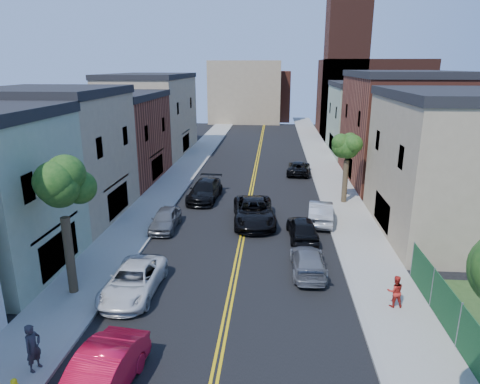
% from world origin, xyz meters
% --- Properties ---
extents(sidewalk_left, '(3.20, 100.00, 0.15)m').
position_xyz_m(sidewalk_left, '(-7.90, 40.00, 0.07)').
color(sidewalk_left, gray).
rests_on(sidewalk_left, ground).
extents(sidewalk_right, '(3.20, 100.00, 0.15)m').
position_xyz_m(sidewalk_right, '(7.90, 40.00, 0.07)').
color(sidewalk_right, gray).
rests_on(sidewalk_right, ground).
extents(curb_left, '(0.30, 100.00, 0.15)m').
position_xyz_m(curb_left, '(-6.15, 40.00, 0.07)').
color(curb_left, gray).
rests_on(curb_left, ground).
extents(curb_right, '(0.30, 100.00, 0.15)m').
position_xyz_m(curb_right, '(6.15, 40.00, 0.07)').
color(curb_right, gray).
rests_on(curb_right, ground).
extents(bldg_left_tan_near, '(9.00, 10.00, 9.00)m').
position_xyz_m(bldg_left_tan_near, '(-14.00, 25.00, 4.50)').
color(bldg_left_tan_near, '#998466').
rests_on(bldg_left_tan_near, ground).
extents(bldg_left_brick, '(9.00, 12.00, 8.00)m').
position_xyz_m(bldg_left_brick, '(-14.00, 36.00, 4.00)').
color(bldg_left_brick, brown).
rests_on(bldg_left_brick, ground).
extents(bldg_left_tan_far, '(9.00, 16.00, 9.50)m').
position_xyz_m(bldg_left_tan_far, '(-14.00, 50.00, 4.75)').
color(bldg_left_tan_far, '#998466').
rests_on(bldg_left_tan_far, ground).
extents(bldg_right_tan, '(9.00, 12.00, 9.00)m').
position_xyz_m(bldg_right_tan, '(14.00, 24.00, 4.50)').
color(bldg_right_tan, '#998466').
rests_on(bldg_right_tan, ground).
extents(bldg_right_brick, '(9.00, 14.00, 10.00)m').
position_xyz_m(bldg_right_brick, '(14.00, 38.00, 5.00)').
color(bldg_right_brick, brown).
rests_on(bldg_right_brick, ground).
extents(bldg_right_palegrn, '(9.00, 12.00, 8.50)m').
position_xyz_m(bldg_right_palegrn, '(14.00, 52.00, 4.25)').
color(bldg_right_palegrn, gray).
rests_on(bldg_right_palegrn, ground).
extents(church, '(16.20, 14.20, 22.60)m').
position_xyz_m(church, '(16.33, 67.07, 7.24)').
color(church, '#4C2319').
rests_on(church, ground).
extents(backdrop_left, '(14.00, 8.00, 12.00)m').
position_xyz_m(backdrop_left, '(-4.00, 82.00, 6.00)').
color(backdrop_left, '#998466').
rests_on(backdrop_left, ground).
extents(backdrop_center, '(10.00, 8.00, 10.00)m').
position_xyz_m(backdrop_center, '(0.00, 86.00, 5.00)').
color(backdrop_center, brown).
rests_on(backdrop_center, ground).
extents(fence_right, '(0.04, 15.00, 1.90)m').
position_xyz_m(fence_right, '(9.50, 9.50, 1.10)').
color(fence_right, '#143F1E').
rests_on(fence_right, sidewalk_right).
extents(tree_left_mid, '(5.20, 5.20, 9.29)m').
position_xyz_m(tree_left_mid, '(-7.88, 14.01, 6.58)').
color(tree_left_mid, '#362B1B').
rests_on(tree_left_mid, sidewalk_left).
extents(tree_right_far, '(4.40, 4.40, 8.03)m').
position_xyz_m(tree_right_far, '(7.92, 30.01, 5.76)').
color(tree_right_far, '#362B1B').
rests_on(tree_right_far, sidewalk_right).
extents(red_sedan, '(2.29, 5.15, 1.64)m').
position_xyz_m(red_sedan, '(-3.80, 7.31, 0.82)').
color(red_sedan, red).
rests_on(red_sedan, ground).
extents(white_pickup, '(2.45, 5.21, 1.44)m').
position_xyz_m(white_pickup, '(-4.88, 14.25, 0.72)').
color(white_pickup, silver).
rests_on(white_pickup, ground).
extents(grey_car_left, '(1.75, 4.24, 1.44)m').
position_xyz_m(grey_car_left, '(-5.50, 23.12, 0.72)').
color(grey_car_left, '#53565B').
rests_on(grey_car_left, ground).
extents(black_car_left, '(2.68, 5.84, 1.66)m').
position_xyz_m(black_car_left, '(-3.81, 30.10, 0.83)').
color(black_car_left, black).
rests_on(black_car_left, ground).
extents(grey_car_right, '(1.92, 4.57, 1.32)m').
position_xyz_m(grey_car_right, '(4.01, 17.31, 0.66)').
color(grey_car_right, slate).
rests_on(grey_car_right, ground).
extents(black_car_right, '(2.14, 4.61, 1.53)m').
position_xyz_m(black_car_right, '(3.99, 22.07, 0.76)').
color(black_car_right, black).
rests_on(black_car_right, ground).
extents(silver_car_right, '(2.14, 4.96, 1.59)m').
position_xyz_m(silver_car_right, '(5.50, 25.34, 0.79)').
color(silver_car_right, '#9D9FA4').
rests_on(silver_car_right, ground).
extents(dark_car_right_far, '(2.74, 5.11, 1.36)m').
position_xyz_m(dark_car_right_far, '(4.65, 39.79, 0.68)').
color(dark_car_right_far, black).
rests_on(dark_car_right_far, ground).
extents(black_suv_lane, '(3.50, 6.53, 1.74)m').
position_xyz_m(black_suv_lane, '(0.63, 24.80, 0.87)').
color(black_suv_lane, black).
rests_on(black_suv_lane, ground).
extents(pedestrian_left, '(0.61, 0.78, 1.87)m').
position_xyz_m(pedestrian_left, '(-6.70, 8.37, 1.09)').
color(pedestrian_left, '#24242B').
rests_on(pedestrian_left, sidewalk_left).
extents(pedestrian_right, '(0.78, 0.62, 1.57)m').
position_xyz_m(pedestrian_right, '(7.80, 13.88, 0.94)').
color(pedestrian_right, red).
rests_on(pedestrian_right, sidewalk_right).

